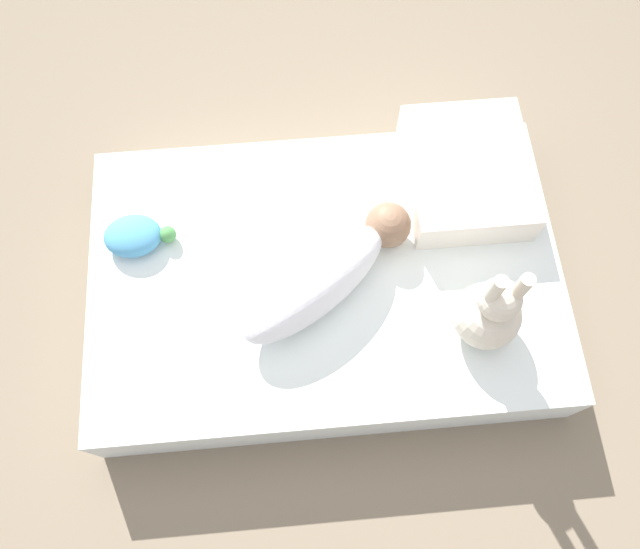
{
  "coord_description": "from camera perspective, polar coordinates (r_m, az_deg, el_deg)",
  "views": [
    {
      "loc": [
        -0.07,
        -0.64,
        1.76
      ],
      "look_at": [
        -0.02,
        -0.03,
        0.25
      ],
      "focal_mm": 35.0,
      "sensor_mm": 36.0,
      "label": 1
    }
  ],
  "objects": [
    {
      "name": "turtle_plush",
      "position": [
        1.76,
        -16.54,
        3.41
      ],
      "size": [
        0.19,
        0.13,
        0.07
      ],
      "color": "#4C99C6",
      "rests_on": "bed_mattress"
    },
    {
      "name": "bed_mattress",
      "position": [
        1.78,
        0.44,
        -0.72
      ],
      "size": [
        1.28,
        0.84,
        0.2
      ],
      "color": "white",
      "rests_on": "ground_plane"
    },
    {
      "name": "swaddled_baby",
      "position": [
        1.6,
        0.57,
        0.0
      ],
      "size": [
        0.5,
        0.41,
        0.15
      ],
      "rotation": [
        0.0,
        0.0,
        0.63
      ],
      "color": "white",
      "rests_on": "bed_mattress"
    },
    {
      "name": "ground_plane",
      "position": [
        1.87,
        0.42,
        -1.81
      ],
      "size": [
        12.0,
        12.0,
        0.0
      ],
      "primitive_type": "plane",
      "color": "#7A6B56"
    },
    {
      "name": "bunny_plush",
      "position": [
        1.58,
        15.25,
        -3.35
      ],
      "size": [
        0.17,
        0.17,
        0.33
      ],
      "color": "beige",
      "rests_on": "bed_mattress"
    },
    {
      "name": "pillow",
      "position": [
        1.8,
        13.27,
        9.06
      ],
      "size": [
        0.33,
        0.4,
        0.11
      ],
      "color": "white",
      "rests_on": "bed_mattress"
    }
  ]
}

